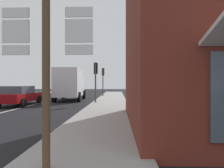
# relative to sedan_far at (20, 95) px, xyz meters

# --- Properties ---
(ground_plane) EXTENTS (80.00, 80.00, 0.00)m
(ground_plane) POSITION_rel_sedan_far_xyz_m (0.83, 0.21, -0.76)
(ground_plane) COLOR black
(sidewalk_right) EXTENTS (2.83, 44.00, 0.14)m
(sidewalk_right) POSITION_rel_sedan_far_xyz_m (6.76, -1.79, -0.69)
(sidewalk_right) COLOR #9E9B96
(sidewalk_right) RESTS_ON ground
(sedan_far) EXTENTS (2.00, 4.21, 1.47)m
(sedan_far) POSITION_rel_sedan_far_xyz_m (0.00, 0.00, 0.00)
(sedan_far) COLOR maroon
(sedan_far) RESTS_ON ground
(delivery_truck) EXTENTS (2.68, 5.10, 3.05)m
(delivery_truck) POSITION_rel_sedan_far_xyz_m (2.78, 4.15, 0.89)
(delivery_truck) COLOR silver
(delivery_truck) RESTS_ON ground
(route_sign_post) EXTENTS (1.66, 0.14, 3.20)m
(route_sign_post) POSITION_rel_sedan_far_xyz_m (6.15, -10.68, 1.15)
(route_sign_post) COLOR brown
(route_sign_post) RESTS_ON ground
(traffic_light_far_right) EXTENTS (0.30, 0.49, 3.51)m
(traffic_light_far_right) POSITION_rel_sedan_far_xyz_m (5.65, 8.69, 1.84)
(traffic_light_far_right) COLOR #47474C
(traffic_light_far_right) RESTS_ON ground
(traffic_light_near_right) EXTENTS (0.30, 0.49, 3.34)m
(traffic_light_near_right) POSITION_rel_sedan_far_xyz_m (5.65, 1.12, 1.71)
(traffic_light_near_right) COLOR #47474C
(traffic_light_near_right) RESTS_ON ground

